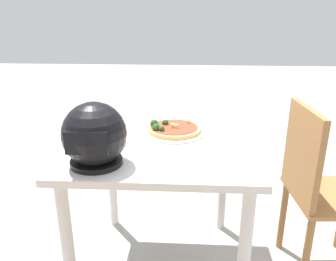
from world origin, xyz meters
The scene contains 6 objects.
dining_table centered at (0.00, 0.00, 0.66)m, with size 0.81×0.91×0.77m.
pizza_plate centered at (-0.05, -0.04, 0.77)m, with size 0.29×0.29×0.01m, color white.
pizza centered at (-0.05, -0.04, 0.79)m, with size 0.25×0.25×0.05m.
motorcycle_helmet centered at (0.22, 0.32, 0.88)m, with size 0.24×0.24×0.24m.
drinking_glass centered at (0.20, 0.10, 0.82)m, with size 0.07×0.07×0.11m, color silver.
chair_side centered at (-0.76, -0.06, 0.51)m, with size 0.43×0.43×0.90m.
Camera 1 is at (-0.11, 1.47, 1.33)m, focal length 36.27 mm.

